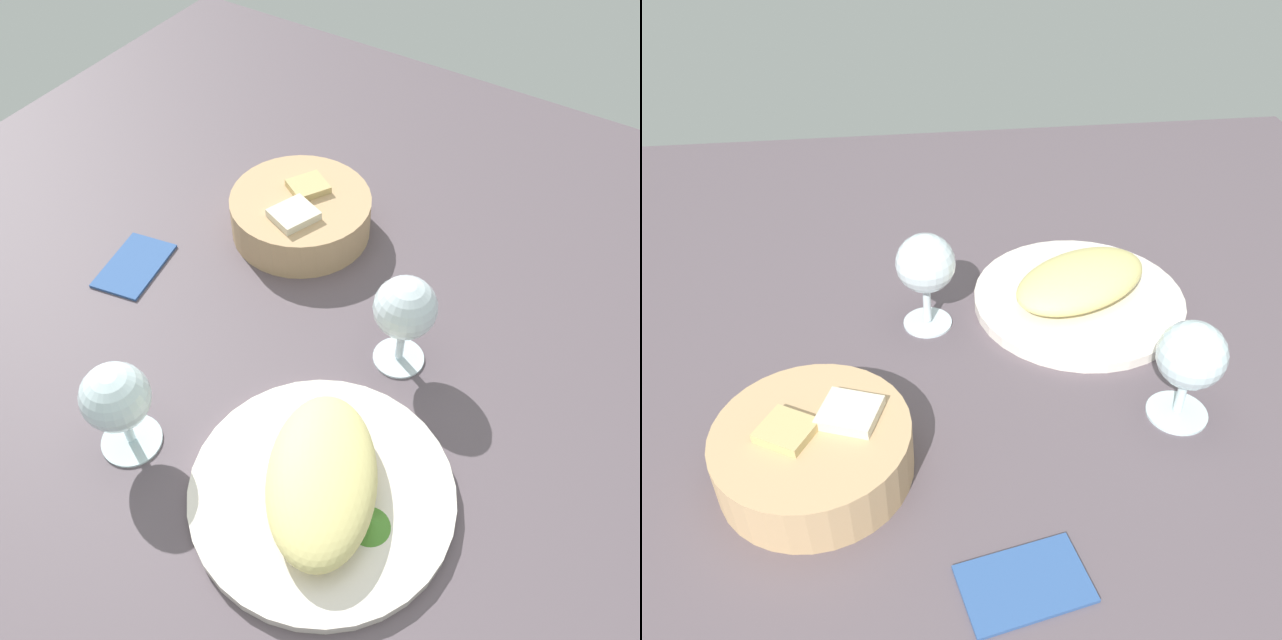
{
  "view_description": "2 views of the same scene",
  "coord_description": "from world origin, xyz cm",
  "views": [
    {
      "loc": [
        -41.83,
        -29.41,
        66.91
      ],
      "look_at": [
        3.44,
        -0.56,
        4.59
      ],
      "focal_mm": 39.38,
      "sensor_mm": 36.0,
      "label": 1
    },
    {
      "loc": [
        10.64,
        60.24,
        54.96
      ],
      "look_at": [
        3.0,
        -3.74,
        4.78
      ],
      "focal_mm": 39.13,
      "sensor_mm": 36.0,
      "label": 2
    }
  ],
  "objects": [
    {
      "name": "omelette",
      "position": [
        -13.39,
        -11.5,
        3.79
      ],
      "size": [
        22.39,
        18.97,
        4.77
      ],
      "primitive_type": "ellipsoid",
      "rotation": [
        0.0,
        0.0,
        0.49
      ],
      "color": "#E4D582",
      "rests_on": "plate"
    },
    {
      "name": "wine_glass_far",
      "position": [
        -19.08,
        9.53,
        7.88
      ],
      "size": [
        7.26,
        7.26,
        12.1
      ],
      "color": "silver",
      "rests_on": "ground_plane"
    },
    {
      "name": "lettuce_garnish",
      "position": [
        -14.27,
        -17.62,
        2.25
      ],
      "size": [
        4.23,
        4.23,
        1.7
      ],
      "primitive_type": "cone",
      "color": "#4A8B2F",
      "rests_on": "plate"
    },
    {
      "name": "wine_glass_near",
      "position": [
        6.69,
        -9.67,
        8.6
      ],
      "size": [
        7.29,
        7.29,
        12.8
      ],
      "color": "silver",
      "rests_on": "ground_plane"
    },
    {
      "name": "plate",
      "position": [
        -13.39,
        -11.5,
        0.7
      ],
      "size": [
        27.5,
        27.5,
        1.4
      ],
      "primitive_type": "cylinder",
      "color": "white",
      "rests_on": "ground_plane"
    },
    {
      "name": "folded_napkin",
      "position": [
        1.34,
        27.78,
        0.4
      ],
      "size": [
        12.15,
        9.01,
        0.8
      ],
      "primitive_type": "cube",
      "rotation": [
        0.0,
        0.0,
        0.2
      ],
      "color": "#325595",
      "rests_on": "ground_plane"
    },
    {
      "name": "ground_plane",
      "position": [
        0.0,
        0.0,
        -1.0
      ],
      "size": [
        140.0,
        140.0,
        2.0
      ],
      "primitive_type": "cube",
      "color": "#5A4D55"
    },
    {
      "name": "bread_basket",
      "position": [
        19.44,
        12.8,
        3.0
      ],
      "size": [
        19.41,
        19.41,
        6.84
      ],
      "color": "tan",
      "rests_on": "ground_plane"
    }
  ]
}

